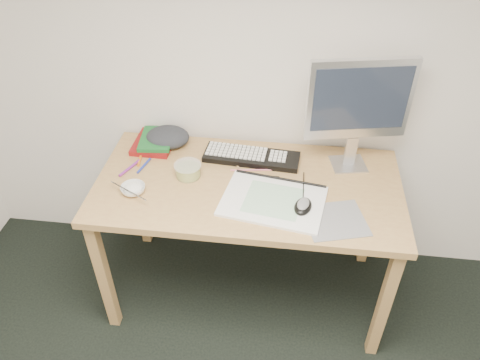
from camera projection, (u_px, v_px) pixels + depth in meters
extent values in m
plane|color=white|center=(304.00, 38.00, 2.06)|extent=(3.60, 0.00, 3.60)
cube|color=tan|center=(104.00, 277.00, 2.21)|extent=(0.05, 0.05, 0.71)
cube|color=tan|center=(384.00, 305.00, 2.09)|extent=(0.05, 0.05, 0.71)
cube|color=tan|center=(141.00, 195.00, 2.68)|extent=(0.05, 0.05, 0.71)
cube|color=tan|center=(371.00, 214.00, 2.55)|extent=(0.05, 0.05, 0.71)
cube|color=tan|center=(248.00, 186.00, 2.15)|extent=(1.40, 0.70, 0.03)
cube|color=slate|center=(335.00, 220.00, 1.95)|extent=(0.30, 0.28, 0.00)
cube|color=silver|center=(273.00, 201.00, 2.03)|extent=(0.48, 0.38, 0.01)
cube|color=black|center=(252.00, 157.00, 2.28)|extent=(0.47, 0.18, 0.03)
cube|color=silver|center=(348.00, 164.00, 2.25)|extent=(0.19, 0.17, 0.01)
cube|color=silver|center=(350.00, 151.00, 2.20)|extent=(0.06, 0.03, 0.15)
cube|color=silver|center=(360.00, 100.00, 2.03)|extent=(0.46, 0.13, 0.38)
cube|color=black|center=(360.00, 98.00, 2.02)|extent=(0.41, 0.09, 0.30)
ellipsoid|color=black|center=(303.00, 204.00, 1.98)|extent=(0.10, 0.13, 0.04)
imported|color=white|center=(133.00, 189.00, 2.08)|extent=(0.13, 0.13, 0.03)
cylinder|color=#AFAFB1|center=(128.00, 191.00, 2.04)|extent=(0.19, 0.11, 0.02)
cylinder|color=gold|center=(188.00, 170.00, 2.17)|extent=(0.15, 0.15, 0.06)
cube|color=maroon|center=(155.00, 141.00, 2.38)|extent=(0.20, 0.26, 0.03)
cube|color=#175E27|center=(156.00, 139.00, 2.36)|extent=(0.18, 0.23, 0.02)
ellipsoid|color=#26272D|center=(168.00, 137.00, 2.37)|extent=(0.21, 0.18, 0.08)
cylinder|color=pink|center=(251.00, 170.00, 2.21)|extent=(0.20, 0.04, 0.01)
cylinder|color=tan|center=(245.00, 174.00, 2.19)|extent=(0.12, 0.15, 0.01)
cylinder|color=black|center=(261.00, 176.00, 2.18)|extent=(0.17, 0.01, 0.01)
cylinder|color=#1E30A4|center=(144.00, 166.00, 2.24)|extent=(0.04, 0.12, 0.01)
cylinder|color=orange|center=(140.00, 158.00, 2.28)|extent=(0.03, 0.13, 0.01)
cylinder|color=#7D2589|center=(130.00, 168.00, 2.22)|extent=(0.07, 0.14, 0.01)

